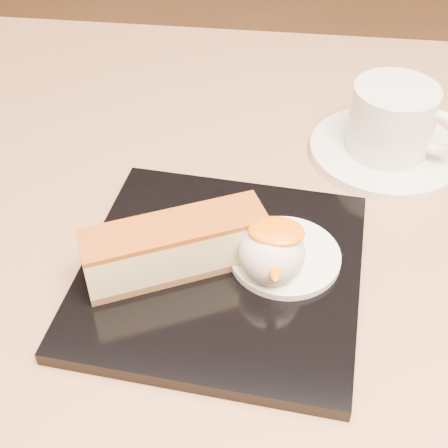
# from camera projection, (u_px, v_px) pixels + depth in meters

# --- Properties ---
(table) EXTENTS (0.80, 0.80, 0.72)m
(table) POSITION_uv_depth(u_px,v_px,m) (234.00, 345.00, 0.65)
(table) COLOR black
(table) RESTS_ON ground
(dessert_plate) EXTENTS (0.24, 0.24, 0.01)m
(dessert_plate) POSITION_uv_depth(u_px,v_px,m) (221.00, 272.00, 0.50)
(dessert_plate) COLOR black
(dessert_plate) RESTS_ON table
(cheesecake) EXTENTS (0.14, 0.10, 0.05)m
(cheesecake) POSITION_uv_depth(u_px,v_px,m) (175.00, 247.00, 0.48)
(cheesecake) COLOR brown
(cheesecake) RESTS_ON dessert_plate
(cream_smear) EXTENTS (0.09, 0.09, 0.01)m
(cream_smear) POSITION_uv_depth(u_px,v_px,m) (285.00, 256.00, 0.50)
(cream_smear) COLOR white
(cream_smear) RESTS_ON dessert_plate
(ice_cream_scoop) EXTENTS (0.05, 0.05, 0.05)m
(ice_cream_scoop) POSITION_uv_depth(u_px,v_px,m) (272.00, 253.00, 0.47)
(ice_cream_scoop) COLOR white
(ice_cream_scoop) RESTS_ON cream_smear
(mango_sauce) EXTENTS (0.04, 0.03, 0.01)m
(mango_sauce) POSITION_uv_depth(u_px,v_px,m) (276.00, 231.00, 0.46)
(mango_sauce) COLOR orange
(mango_sauce) RESTS_ON ice_cream_scoop
(mint_sprig) EXTENTS (0.03, 0.02, 0.00)m
(mint_sprig) POSITION_uv_depth(u_px,v_px,m) (251.00, 229.00, 0.52)
(mint_sprig) COLOR #2F7D29
(mint_sprig) RESTS_ON cream_smear
(saucer) EXTENTS (0.15, 0.15, 0.01)m
(saucer) POSITION_uv_depth(u_px,v_px,m) (385.00, 151.00, 0.62)
(saucer) COLOR white
(saucer) RESTS_ON table
(coffee_cup) EXTENTS (0.10, 0.08, 0.07)m
(coffee_cup) POSITION_uv_depth(u_px,v_px,m) (394.00, 118.00, 0.60)
(coffee_cup) COLOR white
(coffee_cup) RESTS_ON saucer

